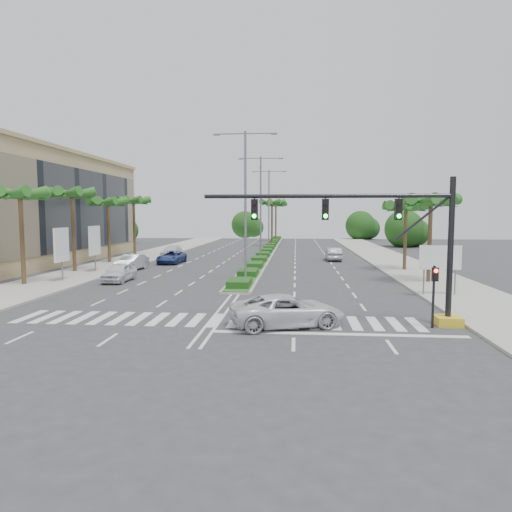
% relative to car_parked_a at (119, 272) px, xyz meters
% --- Properties ---
extents(ground, '(160.00, 160.00, 0.00)m').
position_rel_car_parked_a_xyz_m(ground, '(10.12, -12.75, -0.75)').
color(ground, '#333335').
rests_on(ground, ground).
extents(footpath_right, '(6.00, 120.00, 0.15)m').
position_rel_car_parked_a_xyz_m(footpath_right, '(25.32, 7.25, -0.67)').
color(footpath_right, gray).
rests_on(footpath_right, ground).
extents(footpath_left, '(6.00, 120.00, 0.15)m').
position_rel_car_parked_a_xyz_m(footpath_left, '(-5.08, 7.25, -0.67)').
color(footpath_left, gray).
rests_on(footpath_left, ground).
extents(median, '(2.20, 75.00, 0.20)m').
position_rel_car_parked_a_xyz_m(median, '(10.12, 32.25, -0.65)').
color(median, gray).
rests_on(median, ground).
extents(median_grass, '(1.80, 75.00, 0.04)m').
position_rel_car_parked_a_xyz_m(median_grass, '(10.12, 32.25, -0.53)').
color(median_grass, '#2A5A1E').
rests_on(median_grass, median).
extents(building, '(12.00, 36.00, 12.00)m').
position_rel_car_parked_a_xyz_m(building, '(-15.88, 13.25, 5.25)').
color(building, tan).
rests_on(building, ground).
extents(signal_gantry, '(12.60, 1.20, 7.20)m').
position_rel_car_parked_a_xyz_m(signal_gantry, '(19.40, -12.75, 2.71)').
color(signal_gantry, gold).
rests_on(signal_gantry, ground).
extents(pedestrian_signal, '(0.28, 0.36, 3.00)m').
position_rel_car_parked_a_xyz_m(pedestrian_signal, '(20.72, -13.43, 1.30)').
color(pedestrian_signal, black).
rests_on(pedestrian_signal, ground).
extents(direction_sign, '(2.70, 0.11, 3.40)m').
position_rel_car_parked_a_xyz_m(direction_sign, '(23.62, -4.76, 1.71)').
color(direction_sign, slate).
rests_on(direction_sign, ground).
extents(billboard_near, '(0.18, 2.10, 4.35)m').
position_rel_car_parked_a_xyz_m(billboard_near, '(-4.38, -0.75, 2.21)').
color(billboard_near, slate).
rests_on(billboard_near, ground).
extents(billboard_far, '(0.18, 2.10, 4.35)m').
position_rel_car_parked_a_xyz_m(billboard_far, '(-4.38, 5.25, 2.21)').
color(billboard_far, slate).
rests_on(billboard_far, ground).
extents(palm_left_near, '(4.57, 4.68, 7.55)m').
position_rel_car_parked_a_xyz_m(palm_left_near, '(-6.38, -2.75, 5.94)').
color(palm_left_near, brown).
rests_on(palm_left_near, ground).
extents(palm_left_mid, '(4.57, 4.68, 7.95)m').
position_rel_car_parked_a_xyz_m(palm_left_mid, '(-6.38, 5.25, 6.33)').
color(palm_left_mid, brown).
rests_on(palm_left_mid, ground).
extents(palm_left_far, '(4.57, 4.68, 7.35)m').
position_rel_car_parked_a_xyz_m(palm_left_far, '(-6.38, 13.25, 5.75)').
color(palm_left_far, brown).
rests_on(palm_left_far, ground).
extents(palm_left_end, '(4.57, 4.68, 7.75)m').
position_rel_car_parked_a_xyz_m(palm_left_end, '(-6.38, 21.25, 6.14)').
color(palm_left_end, brown).
rests_on(palm_left_end, ground).
extents(palm_right_near, '(4.57, 4.68, 7.05)m').
position_rel_car_parked_a_xyz_m(palm_right_near, '(24.62, 1.25, 5.46)').
color(palm_right_near, brown).
rests_on(palm_right_near, ground).
extents(palm_right_far, '(4.57, 4.68, 6.75)m').
position_rel_car_parked_a_xyz_m(palm_right_far, '(24.62, 9.25, 5.17)').
color(palm_right_far, brown).
rests_on(palm_right_far, ground).
extents(palm_median_a, '(4.57, 4.68, 8.05)m').
position_rel_car_parked_a_xyz_m(palm_median_a, '(10.12, 42.25, 6.43)').
color(palm_median_a, brown).
rests_on(palm_median_a, ground).
extents(palm_median_b, '(4.57, 4.68, 8.05)m').
position_rel_car_parked_a_xyz_m(palm_median_b, '(10.12, 57.25, 6.43)').
color(palm_median_b, brown).
rests_on(palm_median_b, ground).
extents(streetlight_near, '(5.10, 0.25, 12.00)m').
position_rel_car_parked_a_xyz_m(streetlight_near, '(10.12, 1.25, 6.06)').
color(streetlight_near, slate).
rests_on(streetlight_near, ground).
extents(streetlight_mid, '(5.10, 0.25, 12.00)m').
position_rel_car_parked_a_xyz_m(streetlight_mid, '(10.12, 17.25, 6.06)').
color(streetlight_mid, slate).
rests_on(streetlight_mid, ground).
extents(streetlight_far, '(5.10, 0.25, 12.00)m').
position_rel_car_parked_a_xyz_m(streetlight_far, '(10.12, 33.25, 6.06)').
color(streetlight_far, slate).
rests_on(streetlight_far, ground).
extents(car_parked_a, '(1.79, 4.40, 1.49)m').
position_rel_car_parked_a_xyz_m(car_parked_a, '(0.00, 0.00, 0.00)').
color(car_parked_a, silver).
rests_on(car_parked_a, ground).
extents(car_parked_b, '(2.16, 4.82, 1.54)m').
position_rel_car_parked_a_xyz_m(car_parked_b, '(-1.68, 7.30, 0.02)').
color(car_parked_b, silver).
rests_on(car_parked_b, ground).
extents(car_parked_c, '(2.48, 5.07, 1.39)m').
position_rel_car_parked_a_xyz_m(car_parked_c, '(0.48, 13.89, -0.05)').
color(car_parked_c, navy).
rests_on(car_parked_c, ground).
extents(car_parked_d, '(2.07, 4.87, 1.40)m').
position_rel_car_parked_a_xyz_m(car_parked_d, '(-1.68, 21.69, -0.05)').
color(car_parked_d, silver).
rests_on(car_parked_d, ground).
extents(car_crossing, '(6.05, 4.15, 1.54)m').
position_rel_car_parked_a_xyz_m(car_crossing, '(13.80, -13.60, 0.02)').
color(car_crossing, silver).
rests_on(car_crossing, ground).
extents(car_right, '(1.71, 4.66, 1.52)m').
position_rel_car_parked_a_xyz_m(car_right, '(18.62, 18.71, 0.02)').
color(car_right, '#9D9EA1').
rests_on(car_right, ground).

